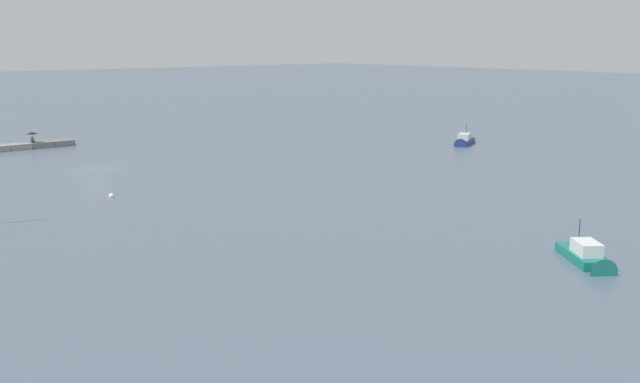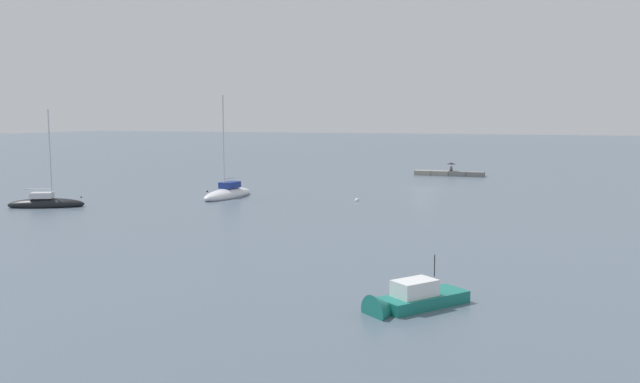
{
  "view_description": "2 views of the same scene",
  "coord_description": "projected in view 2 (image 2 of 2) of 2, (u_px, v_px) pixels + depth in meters",
  "views": [
    {
      "loc": [
        27.61,
        68.38,
        12.22
      ],
      "look_at": [
        -2.15,
        32.04,
        2.61
      ],
      "focal_mm": 41.3,
      "sensor_mm": 36.0,
      "label": 1
    },
    {
      "loc": [
        -14.82,
        74.59,
        8.41
      ],
      "look_at": [
        1.25,
        31.58,
        3.08
      ],
      "focal_mm": 36.05,
      "sensor_mm": 36.0,
      "label": 2
    }
  ],
  "objects": [
    {
      "name": "sailboat_black_near",
      "position": [
        46.0,
        203.0,
        60.27
      ],
      "size": [
        7.06,
        4.99,
        9.49
      ],
      "rotation": [
        0.0,
        0.0,
        2.06
      ],
      "color": "black",
      "rests_on": "ground_plane"
    },
    {
      "name": "umbrella_open_black",
      "position": [
        451.0,
        163.0,
        92.37
      ],
      "size": [
        1.29,
        1.29,
        1.28
      ],
      "color": "black",
      "rests_on": "seawall_pier"
    },
    {
      "name": "sailboat_white_mid",
      "position": [
        228.0,
        194.0,
        67.45
      ],
      "size": [
        2.89,
        8.28,
        11.07
      ],
      "rotation": [
        0.0,
        0.0,
        6.21
      ],
      "color": "silver",
      "rests_on": "ground_plane"
    },
    {
      "name": "seawall_pier",
      "position": [
        449.0,
        173.0,
        92.67
      ],
      "size": [
        9.92,
        1.86,
        0.67
      ],
      "color": "slate",
      "rests_on": "ground_plane"
    },
    {
      "name": "motorboat_teal_mid",
      "position": [
        409.0,
        302.0,
        28.27
      ],
      "size": [
        4.25,
        5.0,
        2.84
      ],
      "rotation": [
        0.0,
        0.0,
        5.65
      ],
      "color": "#197266",
      "rests_on": "ground_plane"
    },
    {
      "name": "person_seated_grey_left",
      "position": [
        451.0,
        169.0,
        92.48
      ],
      "size": [
        0.4,
        0.6,
        0.73
      ],
      "rotation": [
        0.0,
        0.0,
        -0.01
      ],
      "color": "#1E2333",
      "rests_on": "seawall_pier"
    },
    {
      "name": "mooring_buoy_near",
      "position": [
        357.0,
        200.0,
        64.54
      ],
      "size": [
        0.46,
        0.46,
        0.46
      ],
      "color": "white",
      "rests_on": "ground_plane"
    },
    {
      "name": "ground_plane",
      "position": [
        424.0,
        189.0,
        75.53
      ],
      "size": [
        500.0,
        500.0,
        0.0
      ],
      "primitive_type": "plane",
      "color": "slate"
    }
  ]
}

